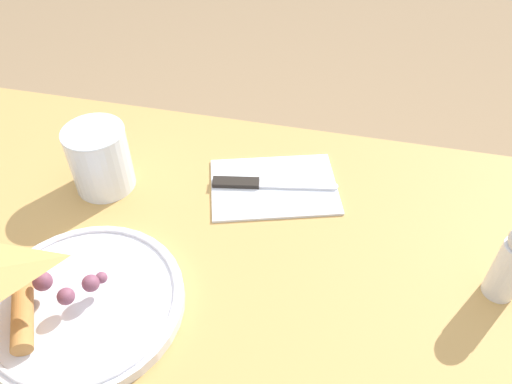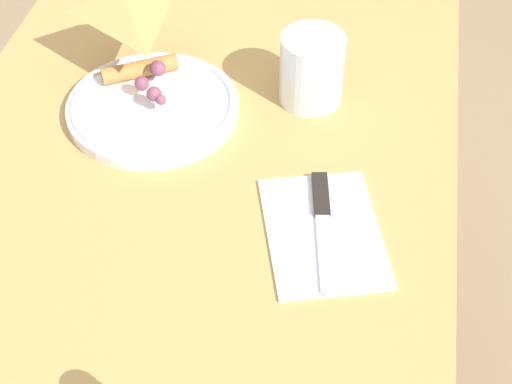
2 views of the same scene
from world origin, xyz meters
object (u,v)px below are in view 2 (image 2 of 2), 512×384
at_px(plate_pizza, 152,103).
at_px(butter_knife, 323,224).
at_px(milk_glass, 312,72).
at_px(napkin_folded, 323,232).
at_px(dining_table, 194,240).

bearing_deg(plate_pizza, butter_knife, 56.39).
distance_m(milk_glass, napkin_folded, 0.26).
bearing_deg(milk_glass, plate_pizza, -71.56).
distance_m(dining_table, napkin_folded, 0.24).
bearing_deg(plate_pizza, napkin_folded, 55.18).
distance_m(milk_glass, butter_knife, 0.25).
distance_m(plate_pizza, butter_knife, 0.31).
relative_size(dining_table, milk_glass, 10.02).
xyz_separation_m(milk_glass, butter_knife, (0.24, 0.05, -0.04)).
bearing_deg(plate_pizza, milk_glass, 108.44).
height_order(plate_pizza, butter_knife, plate_pizza).
relative_size(milk_glass, napkin_folded, 0.46).
height_order(dining_table, butter_knife, butter_knife).
relative_size(plate_pizza, butter_knife, 1.25).
distance_m(dining_table, butter_knife, 0.24).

